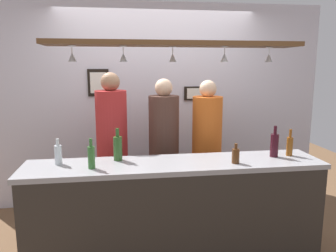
# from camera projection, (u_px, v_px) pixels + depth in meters

# --- Properties ---
(ground_plane) EXTENTS (8.00, 8.00, 0.00)m
(ground_plane) POSITION_uv_depth(u_px,v_px,m) (169.00, 239.00, 3.48)
(ground_plane) COLOR brown
(back_wall) EXTENTS (4.40, 0.06, 2.60)m
(back_wall) POSITION_uv_depth(u_px,v_px,m) (157.00, 105.00, 4.32)
(back_wall) COLOR silver
(back_wall) RESTS_ON ground_plane
(bar_counter) EXTENTS (2.70, 0.55, 0.95)m
(bar_counter) POSITION_uv_depth(u_px,v_px,m) (178.00, 200.00, 2.88)
(bar_counter) COLOR #99999E
(bar_counter) RESTS_ON ground_plane
(overhead_glass_rack) EXTENTS (2.20, 0.36, 0.04)m
(overhead_glass_rack) POSITION_uv_depth(u_px,v_px,m) (175.00, 44.00, 2.83)
(overhead_glass_rack) COLOR brown
(hanging_wineglass_far_left) EXTENTS (0.07, 0.07, 0.13)m
(hanging_wineglass_far_left) POSITION_uv_depth(u_px,v_px,m) (72.00, 57.00, 2.72)
(hanging_wineglass_far_left) COLOR silver
(hanging_wineglass_far_left) RESTS_ON overhead_glass_rack
(hanging_wineglass_left) EXTENTS (0.07, 0.07, 0.13)m
(hanging_wineglass_left) POSITION_uv_depth(u_px,v_px,m) (123.00, 57.00, 2.77)
(hanging_wineglass_left) COLOR silver
(hanging_wineglass_left) RESTS_ON overhead_glass_rack
(hanging_wineglass_center_left) EXTENTS (0.07, 0.07, 0.13)m
(hanging_wineglass_center_left) POSITION_uv_depth(u_px,v_px,m) (173.00, 57.00, 2.90)
(hanging_wineglass_center_left) COLOR silver
(hanging_wineglass_center_left) RESTS_ON overhead_glass_rack
(hanging_wineglass_center) EXTENTS (0.07, 0.07, 0.13)m
(hanging_wineglass_center) POSITION_uv_depth(u_px,v_px,m) (224.00, 57.00, 2.86)
(hanging_wineglass_center) COLOR silver
(hanging_wineglass_center) RESTS_ON overhead_glass_rack
(hanging_wineglass_center_right) EXTENTS (0.07, 0.07, 0.13)m
(hanging_wineglass_center_right) POSITION_uv_depth(u_px,v_px,m) (269.00, 57.00, 2.97)
(hanging_wineglass_center_right) COLOR silver
(hanging_wineglass_center_right) RESTS_ON overhead_glass_rack
(person_left_red_shirt) EXTENTS (0.34, 0.34, 1.74)m
(person_left_red_shirt) POSITION_uv_depth(u_px,v_px,m) (112.00, 135.00, 3.62)
(person_left_red_shirt) COLOR #2D334C
(person_left_red_shirt) RESTS_ON ground_plane
(person_middle_brown_shirt) EXTENTS (0.34, 0.34, 1.67)m
(person_middle_brown_shirt) POSITION_uv_depth(u_px,v_px,m) (164.00, 138.00, 3.71)
(person_middle_brown_shirt) COLOR #2D334C
(person_middle_brown_shirt) RESTS_ON ground_plane
(person_right_orange_shirt) EXTENTS (0.34, 0.34, 1.65)m
(person_right_orange_shirt) POSITION_uv_depth(u_px,v_px,m) (207.00, 138.00, 3.78)
(person_right_orange_shirt) COLOR #2D334C
(person_right_orange_shirt) RESTS_ON ground_plane
(bottle_soda_clear) EXTENTS (0.06, 0.06, 0.23)m
(bottle_soda_clear) POSITION_uv_depth(u_px,v_px,m) (58.00, 154.00, 2.89)
(bottle_soda_clear) COLOR silver
(bottle_soda_clear) RESTS_ON bar_counter
(bottle_beer_brown_stubby) EXTENTS (0.07, 0.07, 0.18)m
(bottle_beer_brown_stubby) POSITION_uv_depth(u_px,v_px,m) (236.00, 155.00, 2.93)
(bottle_beer_brown_stubby) COLOR #512D14
(bottle_beer_brown_stubby) RESTS_ON bar_counter
(bottle_beer_green_import) EXTENTS (0.06, 0.06, 0.26)m
(bottle_beer_green_import) POSITION_uv_depth(u_px,v_px,m) (91.00, 157.00, 2.77)
(bottle_beer_green_import) COLOR #336B2D
(bottle_beer_green_import) RESTS_ON bar_counter
(bottle_wine_dark_red) EXTENTS (0.08, 0.08, 0.30)m
(bottle_wine_dark_red) POSITION_uv_depth(u_px,v_px,m) (274.00, 145.00, 3.13)
(bottle_wine_dark_red) COLOR #380F19
(bottle_wine_dark_red) RESTS_ON bar_counter
(bottle_beer_amber_tall) EXTENTS (0.06, 0.06, 0.26)m
(bottle_beer_amber_tall) POSITION_uv_depth(u_px,v_px,m) (290.00, 145.00, 3.17)
(bottle_beer_amber_tall) COLOR brown
(bottle_beer_amber_tall) RESTS_ON bar_counter
(bottle_champagne_green) EXTENTS (0.08, 0.08, 0.30)m
(bottle_champagne_green) POSITION_uv_depth(u_px,v_px,m) (118.00, 148.00, 3.01)
(bottle_champagne_green) COLOR #2D5623
(bottle_champagne_green) RESTS_ON bar_counter
(picture_frame_lower_pair) EXTENTS (0.30, 0.02, 0.18)m
(picture_frame_lower_pair) POSITION_uv_depth(u_px,v_px,m) (195.00, 93.00, 4.32)
(picture_frame_lower_pair) COLOR black
(picture_frame_lower_pair) RESTS_ON back_wall
(picture_frame_caricature) EXTENTS (0.26, 0.02, 0.34)m
(picture_frame_caricature) POSITION_uv_depth(u_px,v_px,m) (98.00, 83.00, 4.11)
(picture_frame_caricature) COLOR black
(picture_frame_caricature) RESTS_ON back_wall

